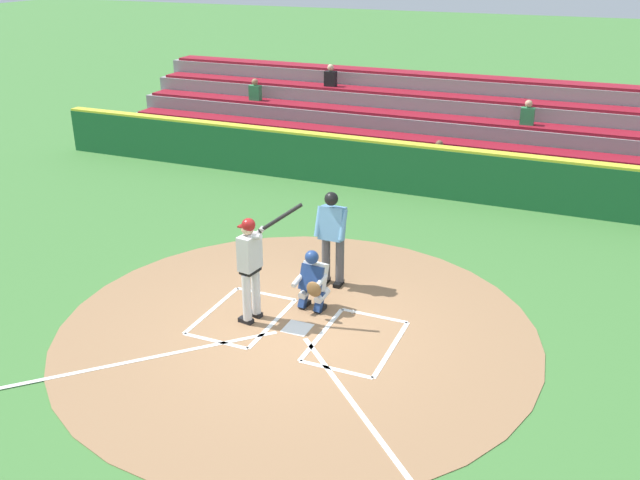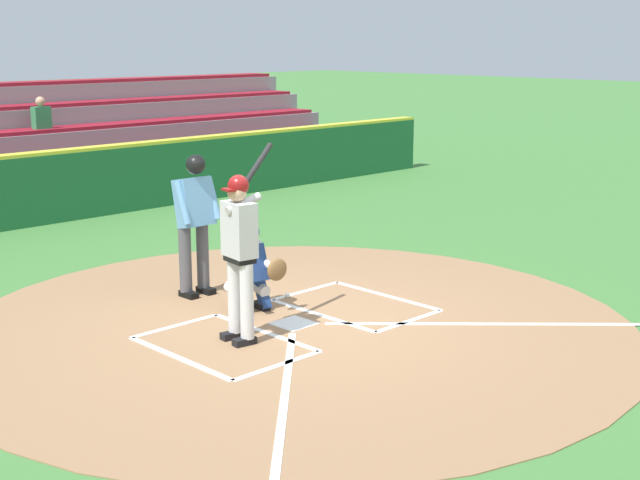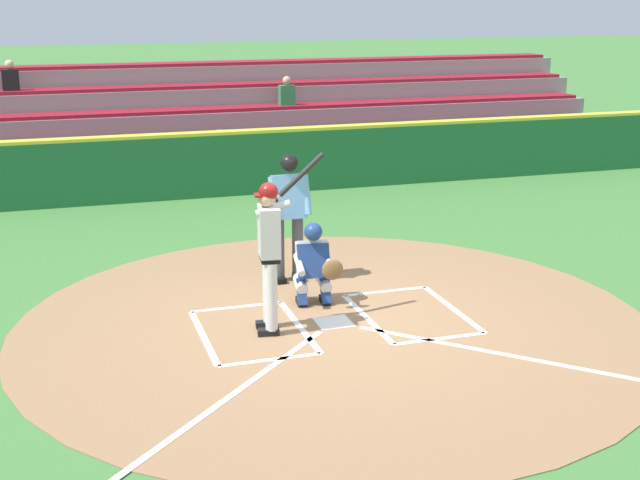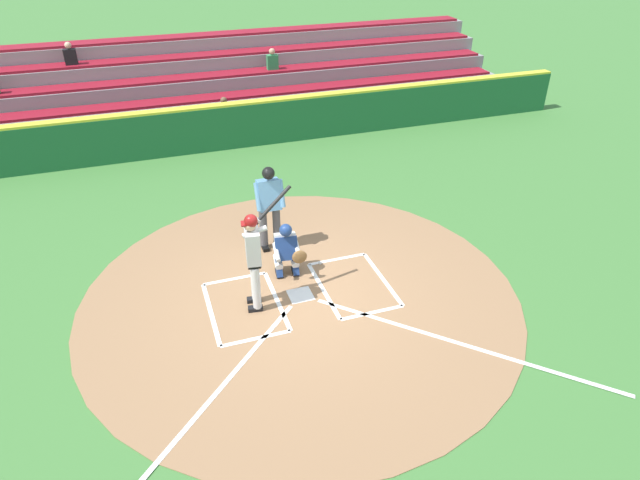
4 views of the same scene
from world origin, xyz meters
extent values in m
plane|color=#427A38|center=(0.00, 0.00, 0.00)|extent=(120.00, 120.00, 0.00)
cylinder|color=#99704C|center=(0.00, 0.00, 0.01)|extent=(8.00, 8.00, 0.01)
cube|color=white|center=(0.00, 0.00, 0.01)|extent=(0.44, 0.44, 0.01)
cube|color=white|center=(-1.05, -0.90, 0.01)|extent=(1.20, 0.08, 0.01)
cube|color=white|center=(-1.05, 0.90, 0.01)|extent=(1.20, 0.08, 0.01)
cube|color=white|center=(-0.45, 0.00, 0.01)|extent=(0.08, 1.80, 0.01)
cube|color=white|center=(-1.65, 0.00, 0.01)|extent=(0.08, 1.80, 0.01)
cube|color=white|center=(1.05, -0.90, 0.01)|extent=(1.20, 0.08, 0.01)
cube|color=white|center=(1.05, 0.90, 0.01)|extent=(1.20, 0.08, 0.01)
cube|color=white|center=(0.45, 0.00, 0.01)|extent=(0.08, 1.80, 0.01)
cube|color=white|center=(1.65, 0.00, 0.01)|extent=(0.08, 1.80, 0.01)
cube|color=white|center=(2.10, 2.10, 0.01)|extent=(3.73, 3.73, 0.01)
cube|color=white|center=(-2.10, 2.10, 0.01)|extent=(3.73, 3.73, 0.01)
cylinder|color=silver|center=(0.85, 0.17, 0.50)|extent=(0.15, 0.15, 0.84)
cube|color=black|center=(0.89, 0.16, 0.04)|extent=(0.27, 0.16, 0.09)
cylinder|color=silver|center=(0.81, -0.09, 0.50)|extent=(0.15, 0.15, 0.84)
cube|color=black|center=(0.85, -0.09, 0.04)|extent=(0.27, 0.16, 0.09)
cube|color=black|center=(0.83, 0.04, 0.97)|extent=(0.27, 0.37, 0.10)
cube|color=#BCBCBC|center=(0.83, 0.04, 1.28)|extent=(0.29, 0.43, 0.60)
sphere|color=tan|center=(0.85, 0.04, 1.69)|extent=(0.21, 0.21, 0.21)
sphere|color=maroon|center=(0.83, 0.04, 1.76)|extent=(0.23, 0.23, 0.23)
cube|color=maroon|center=(0.94, 0.03, 1.73)|extent=(0.13, 0.18, 0.02)
cylinder|color=#BCBCBC|center=(0.78, 0.06, 1.56)|extent=(0.44, 0.15, 0.21)
cylinder|color=#BCBCBC|center=(0.75, -0.15, 1.56)|extent=(0.27, 0.13, 0.29)
cylinder|color=black|center=(0.37, -0.22, 1.86)|extent=(0.71, 0.27, 0.53)
cylinder|color=black|center=(0.70, -0.12, 1.62)|extent=(0.09, 0.10, 0.08)
cube|color=black|center=(-0.11, -0.72, 0.04)|extent=(0.15, 0.27, 0.09)
cube|color=navy|center=(-0.11, -0.68, 0.20)|extent=(0.15, 0.25, 0.37)
cylinder|color=silver|center=(-0.12, -0.78, 0.28)|extent=(0.19, 0.38, 0.21)
cube|color=black|center=(0.20, -0.76, 0.04)|extent=(0.15, 0.27, 0.09)
cube|color=navy|center=(0.21, -0.72, 0.20)|extent=(0.15, 0.25, 0.37)
cylinder|color=silver|center=(0.20, -0.82, 0.28)|extent=(0.19, 0.38, 0.21)
cube|color=silver|center=(0.04, -0.81, 0.62)|extent=(0.44, 0.40, 0.52)
cube|color=navy|center=(0.05, -0.70, 0.62)|extent=(0.44, 0.26, 0.46)
sphere|color=beige|center=(0.04, -0.74, 0.99)|extent=(0.21, 0.21, 0.21)
sphere|color=navy|center=(0.05, -0.72, 1.01)|extent=(0.24, 0.24, 0.24)
cylinder|color=silver|center=(-0.14, -0.62, 0.60)|extent=(0.14, 0.46, 0.20)
cylinder|color=silver|center=(0.25, -0.66, 0.60)|extent=(0.14, 0.46, 0.20)
ellipsoid|color=brown|center=(-0.12, -0.42, 0.57)|extent=(0.29, 0.13, 0.28)
cylinder|color=#4C4C51|center=(-0.05, -1.80, 0.51)|extent=(0.16, 0.16, 0.86)
cube|color=black|center=(-0.05, -1.75, 0.04)|extent=(0.13, 0.28, 0.09)
cylinder|color=#4C4C51|center=(0.23, -1.80, 0.51)|extent=(0.16, 0.16, 0.86)
cube|color=black|center=(0.23, -1.75, 0.04)|extent=(0.13, 0.28, 0.09)
cube|color=#5B8EB7|center=(0.09, -1.76, 1.25)|extent=(0.44, 0.36, 0.66)
sphere|color=tan|center=(0.09, -1.72, 1.72)|extent=(0.22, 0.22, 0.22)
sphere|color=black|center=(0.09, -1.70, 1.74)|extent=(0.25, 0.25, 0.25)
cylinder|color=#5B8EB7|center=(-0.15, -1.68, 1.28)|extent=(0.10, 0.29, 0.56)
cylinder|color=#5B8EB7|center=(0.33, -1.68, 1.28)|extent=(0.10, 0.29, 0.56)
sphere|color=white|center=(-0.67, -0.85, 0.04)|extent=(0.07, 0.07, 0.07)
cube|color=#1E6033|center=(0.00, -7.50, 0.62)|extent=(22.00, 0.36, 1.25)
cube|color=yellow|center=(0.00, -7.50, 1.28)|extent=(22.00, 0.32, 0.06)
cube|color=#2D844C|center=(-2.20, -10.17, 1.66)|extent=(0.36, 0.22, 0.46)
sphere|color=tan|center=(-2.20, -10.17, 2.00)|extent=(0.20, 0.20, 0.20)
camera|label=1|loc=(-4.33, 9.24, 5.93)|focal=39.23mm
camera|label=2|loc=(6.77, 7.34, 3.30)|focal=49.89mm
camera|label=3|loc=(3.27, 9.86, 4.06)|focal=49.53mm
camera|label=4|loc=(2.31, 7.90, 6.28)|focal=31.33mm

